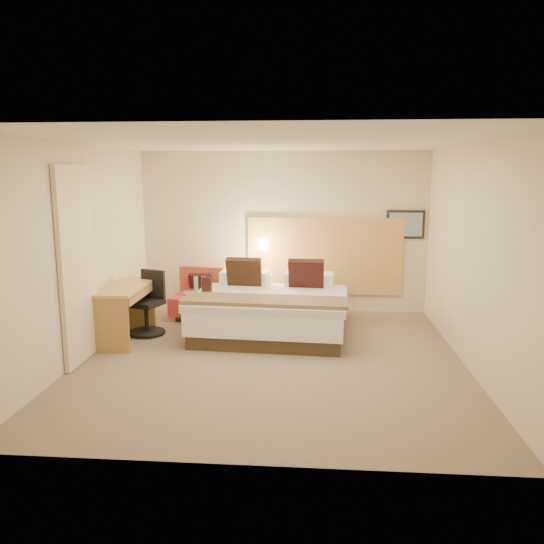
# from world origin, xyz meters

# --- Properties ---
(floor) EXTENTS (4.80, 5.00, 0.02)m
(floor) POSITION_xyz_m (0.00, 0.00, -0.01)
(floor) COLOR #796851
(floor) RESTS_ON ground
(ceiling) EXTENTS (4.80, 5.00, 0.02)m
(ceiling) POSITION_xyz_m (0.00, 0.00, 2.71)
(ceiling) COLOR silver
(ceiling) RESTS_ON floor
(wall_back) EXTENTS (4.80, 0.02, 2.70)m
(wall_back) POSITION_xyz_m (0.00, 2.51, 1.35)
(wall_back) COLOR beige
(wall_back) RESTS_ON floor
(wall_front) EXTENTS (4.80, 0.02, 2.70)m
(wall_front) POSITION_xyz_m (0.00, -2.51, 1.35)
(wall_front) COLOR beige
(wall_front) RESTS_ON floor
(wall_left) EXTENTS (0.02, 5.00, 2.70)m
(wall_left) POSITION_xyz_m (-2.41, 0.00, 1.35)
(wall_left) COLOR beige
(wall_left) RESTS_ON floor
(wall_right) EXTENTS (0.02, 5.00, 2.70)m
(wall_right) POSITION_xyz_m (2.41, 0.00, 1.35)
(wall_right) COLOR beige
(wall_right) RESTS_ON floor
(headboard_panel) EXTENTS (2.60, 0.04, 1.30)m
(headboard_panel) POSITION_xyz_m (0.70, 2.47, 0.95)
(headboard_panel) COLOR tan
(headboard_panel) RESTS_ON wall_back
(art_frame) EXTENTS (0.62, 0.03, 0.47)m
(art_frame) POSITION_xyz_m (2.02, 2.48, 1.50)
(art_frame) COLOR black
(art_frame) RESTS_ON wall_back
(art_canvas) EXTENTS (0.54, 0.01, 0.39)m
(art_canvas) POSITION_xyz_m (2.02, 2.46, 1.50)
(art_canvas) COLOR #748CA1
(art_canvas) RESTS_ON wall_back
(lamp_arm) EXTENTS (0.02, 0.12, 0.02)m
(lamp_arm) POSITION_xyz_m (-0.35, 2.42, 1.15)
(lamp_arm) COLOR silver
(lamp_arm) RESTS_ON wall_back
(lamp_shade) EXTENTS (0.15, 0.15, 0.15)m
(lamp_shade) POSITION_xyz_m (-0.35, 2.36, 1.15)
(lamp_shade) COLOR #FFEDC6
(lamp_shade) RESTS_ON wall_back
(curtain) EXTENTS (0.06, 0.90, 2.42)m
(curtain) POSITION_xyz_m (-2.36, -0.25, 1.22)
(curtain) COLOR beige
(curtain) RESTS_ON wall_left
(bottle_a) EXTENTS (0.08, 0.08, 0.22)m
(bottle_a) POSITION_xyz_m (-1.22, 1.16, 0.72)
(bottle_a) COLOR #84B2CC
(bottle_a) RESTS_ON side_table
(bottle_b) EXTENTS (0.08, 0.08, 0.22)m
(bottle_b) POSITION_xyz_m (-1.11, 1.17, 0.72)
(bottle_b) COLOR #77A7B9
(bottle_b) RESTS_ON side_table
(menu_folder) EXTENTS (0.15, 0.10, 0.24)m
(menu_folder) POSITION_xyz_m (-1.03, 1.03, 0.73)
(menu_folder) COLOR black
(menu_folder) RESTS_ON side_table
(bed) EXTENTS (2.30, 2.26, 1.07)m
(bed) POSITION_xyz_m (-0.09, 1.23, 0.35)
(bed) COLOR #382A1C
(bed) RESTS_ON floor
(lounge_chair) EXTENTS (0.84, 0.76, 0.81)m
(lounge_chair) POSITION_xyz_m (-1.35, 1.90, 0.32)
(lounge_chair) COLOR tan
(lounge_chair) RESTS_ON floor
(side_table) EXTENTS (0.70, 0.70, 0.61)m
(side_table) POSITION_xyz_m (-1.14, 1.12, 0.34)
(side_table) COLOR white
(side_table) RESTS_ON floor
(desk) EXTENTS (0.58, 1.25, 0.78)m
(desk) POSITION_xyz_m (-2.11, 0.66, 0.62)
(desk) COLOR tan
(desk) RESTS_ON floor
(desk_chair) EXTENTS (0.67, 0.67, 0.92)m
(desk_chair) POSITION_xyz_m (-1.90, 0.96, 0.38)
(desk_chair) COLOR black
(desk_chair) RESTS_ON floor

